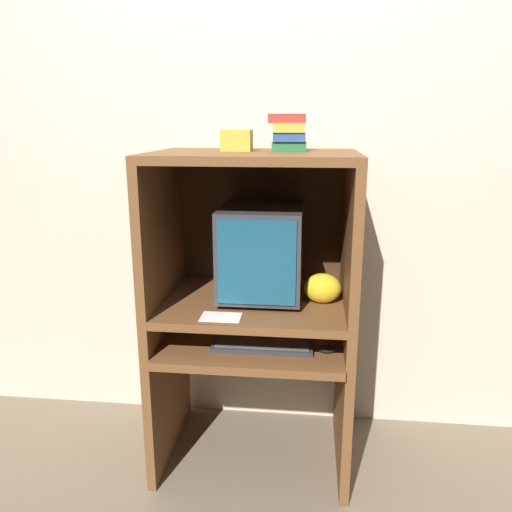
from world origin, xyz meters
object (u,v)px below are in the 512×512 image
at_px(mouse, 327,349).
at_px(storage_box, 237,140).
at_px(crt_monitor, 262,250).
at_px(snack_bag, 322,288).
at_px(book_stack, 289,132).
at_px(keyboard, 262,346).

height_order(mouse, storage_box, storage_box).
xyz_separation_m(crt_monitor, snack_bag, (0.28, -0.06, -0.15)).
height_order(snack_bag, book_stack, book_stack).
bearing_deg(storage_box, book_stack, -3.69).
bearing_deg(mouse, snack_bag, 97.75).
relative_size(mouse, storage_box, 0.58).
xyz_separation_m(snack_bag, book_stack, (-0.16, 0.05, 0.67)).
bearing_deg(snack_bag, storage_box, 169.85).
xyz_separation_m(keyboard, mouse, (0.27, -0.01, 0.00)).
xyz_separation_m(crt_monitor, keyboard, (0.02, -0.21, -0.37)).
distance_m(crt_monitor, snack_bag, 0.32).
bearing_deg(book_stack, mouse, -49.18).
bearing_deg(book_stack, keyboard, -113.31).
bearing_deg(crt_monitor, keyboard, -83.45).
height_order(mouse, book_stack, book_stack).
relative_size(mouse, book_stack, 0.46).
distance_m(snack_bag, book_stack, 0.69).
bearing_deg(book_stack, snack_bag, -18.57).
relative_size(snack_bag, storage_box, 1.26).
bearing_deg(crt_monitor, snack_bag, -12.58).
distance_m(mouse, book_stack, 0.93).
height_order(crt_monitor, storage_box, storage_box).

